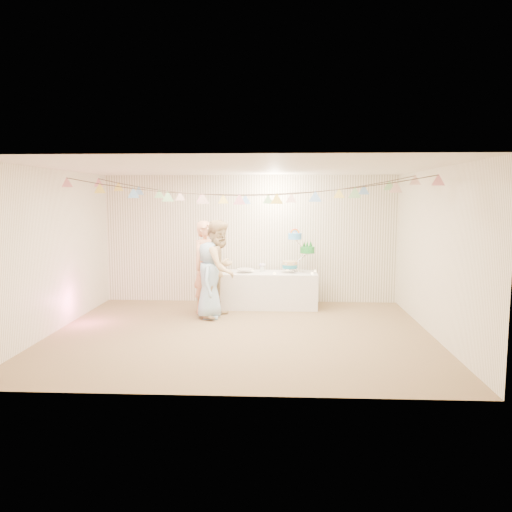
{
  "coord_description": "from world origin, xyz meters",
  "views": [
    {
      "loc": [
        0.62,
        -7.7,
        2.15
      ],
      "look_at": [
        0.2,
        0.8,
        1.15
      ],
      "focal_mm": 35.0,
      "sensor_mm": 36.0,
      "label": 1
    }
  ],
  "objects_px": {
    "table": "(270,290)",
    "person_adult_a": "(207,267)",
    "person_child": "(209,280)",
    "person_adult_b": "(220,269)",
    "cake_stand": "(298,249)"
  },
  "relations": [
    {
      "from": "table",
      "to": "person_adult_b",
      "type": "xyz_separation_m",
      "value": [
        -0.88,
        -0.82,
        0.53
      ]
    },
    {
      "from": "table",
      "to": "person_child",
      "type": "distance_m",
      "value": 1.45
    },
    {
      "from": "table",
      "to": "person_adult_b",
      "type": "height_order",
      "value": "person_adult_b"
    },
    {
      "from": "cake_stand",
      "to": "person_adult_a",
      "type": "distance_m",
      "value": 1.82
    },
    {
      "from": "table",
      "to": "person_adult_a",
      "type": "distance_m",
      "value": 1.37
    },
    {
      "from": "table",
      "to": "person_child",
      "type": "relative_size",
      "value": 1.35
    },
    {
      "from": "table",
      "to": "person_adult_a",
      "type": "relative_size",
      "value": 1.07
    },
    {
      "from": "person_adult_b",
      "to": "cake_stand",
      "type": "bearing_deg",
      "value": -39.96
    },
    {
      "from": "cake_stand",
      "to": "person_adult_a",
      "type": "xyz_separation_m",
      "value": [
        -1.72,
        -0.55,
        -0.29
      ]
    },
    {
      "from": "person_child",
      "to": "person_adult_a",
      "type": "bearing_deg",
      "value": 17.32
    },
    {
      "from": "table",
      "to": "person_adult_a",
      "type": "xyz_separation_m",
      "value": [
        -1.17,
        -0.5,
        0.52
      ]
    },
    {
      "from": "table",
      "to": "person_adult_a",
      "type": "height_order",
      "value": "person_adult_a"
    },
    {
      "from": "person_adult_b",
      "to": "table",
      "type": "bearing_deg",
      "value": -28.28
    },
    {
      "from": "table",
      "to": "person_adult_b",
      "type": "bearing_deg",
      "value": -136.87
    },
    {
      "from": "person_adult_a",
      "to": "person_adult_b",
      "type": "bearing_deg",
      "value": -99.73
    }
  ]
}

